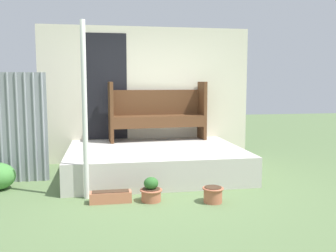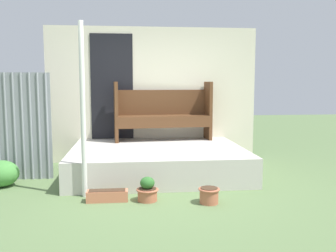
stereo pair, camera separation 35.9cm
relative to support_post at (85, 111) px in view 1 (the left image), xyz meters
name	(u,v)px [view 1 (the left image)]	position (x,y,z in m)	size (l,w,h in m)	color
ground_plane	(163,193)	(1.04, 0.07, -1.17)	(24.00, 24.00, 0.00)	#5B7547
porch_slab	(155,161)	(1.08, 1.16, -0.94)	(2.86, 2.19, 0.45)	beige
house_wall	(145,95)	(1.04, 2.29, 0.14)	(4.06, 0.08, 2.60)	beige
support_post	(85,111)	(0.00, 0.00, 0.00)	(0.07, 0.07, 2.34)	white
bench	(157,111)	(1.25, 2.00, -0.16)	(1.84, 0.54, 1.10)	#54331C
flower_pot_left	(151,191)	(0.83, -0.27, -1.03)	(0.29, 0.29, 0.32)	#B76647
flower_pot_middle	(213,194)	(1.61, -0.45, -1.05)	(0.28, 0.28, 0.20)	#B76647
planter_box_rect	(111,197)	(0.31, -0.23, -1.09)	(0.53, 0.17, 0.15)	#C67251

